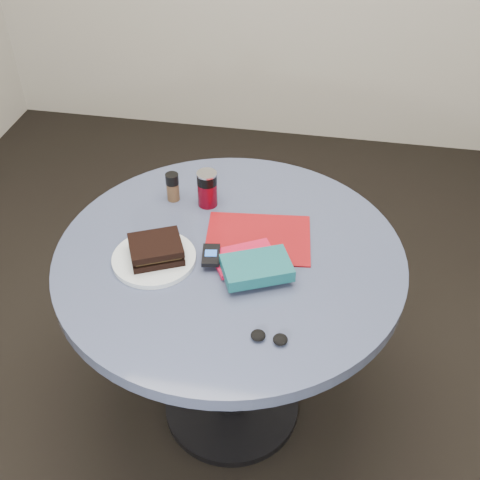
% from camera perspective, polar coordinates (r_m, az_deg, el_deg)
% --- Properties ---
extents(ground, '(4.00, 4.00, 0.00)m').
position_cam_1_polar(ground, '(2.28, -0.77, -15.51)').
color(ground, black).
rests_on(ground, ground).
extents(table, '(1.00, 1.00, 0.75)m').
position_cam_1_polar(table, '(1.82, -0.93, -5.03)').
color(table, black).
rests_on(table, ground).
extents(plate, '(0.31, 0.31, 0.01)m').
position_cam_1_polar(plate, '(1.70, -8.14, -1.75)').
color(plate, silver).
rests_on(plate, table).
extents(sandwich, '(0.18, 0.17, 0.05)m').
position_cam_1_polar(sandwich, '(1.68, -7.97, -0.89)').
color(sandwich, black).
rests_on(sandwich, plate).
extents(soda_can, '(0.07, 0.07, 0.12)m').
position_cam_1_polar(soda_can, '(1.86, -3.12, 4.88)').
color(soda_can, '#5A0411').
rests_on(soda_can, table).
extents(pepper_grinder, '(0.05, 0.05, 0.09)m').
position_cam_1_polar(pepper_grinder, '(1.90, -6.40, 5.04)').
color(pepper_grinder, '#503822').
rests_on(pepper_grinder, table).
extents(magazine, '(0.33, 0.26, 0.01)m').
position_cam_1_polar(magazine, '(1.76, 1.73, 0.16)').
color(magazine, maroon).
rests_on(magazine, table).
extents(red_book, '(0.20, 0.18, 0.01)m').
position_cam_1_polar(red_book, '(1.67, 0.47, -1.75)').
color(red_book, '#BD0E32').
rests_on(red_book, magazine).
extents(novel, '(0.21, 0.18, 0.04)m').
position_cam_1_polar(novel, '(1.61, 1.60, -2.65)').
color(novel, '#124D55').
rests_on(novel, red_book).
extents(mp3_player, '(0.06, 0.09, 0.02)m').
position_cam_1_polar(mp3_player, '(1.66, -2.77, -1.44)').
color(mp3_player, black).
rests_on(mp3_player, red_book).
extents(headphones, '(0.09, 0.04, 0.02)m').
position_cam_1_polar(headphones, '(1.48, 2.78, -9.21)').
color(headphones, black).
rests_on(headphones, table).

